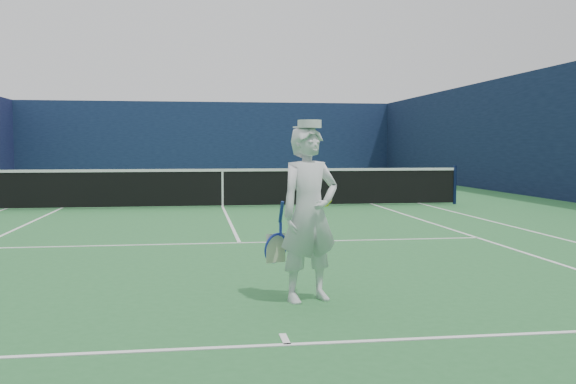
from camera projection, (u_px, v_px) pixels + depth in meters
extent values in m
plane|color=#296C35|center=(223.00, 207.00, 16.81)|extent=(80.00, 80.00, 0.00)
cube|color=white|center=(211.00, 182.00, 28.55)|extent=(11.03, 0.06, 0.01)
cube|color=white|center=(287.00, 345.00, 5.08)|extent=(11.03, 0.06, 0.01)
cube|color=white|center=(3.00, 210.00, 16.02)|extent=(0.06, 23.83, 0.01)
cube|color=white|center=(423.00, 204.00, 17.60)|extent=(0.06, 23.83, 0.01)
cube|color=white|center=(60.00, 209.00, 16.22)|extent=(0.06, 23.77, 0.01)
cube|color=white|center=(375.00, 205.00, 17.40)|extent=(0.06, 23.77, 0.01)
cube|color=white|center=(215.00, 191.00, 23.13)|extent=(8.23, 0.06, 0.01)
cube|color=white|center=(240.00, 243.00, 10.50)|extent=(8.23, 0.06, 0.01)
cube|color=white|center=(223.00, 207.00, 16.81)|extent=(0.06, 12.80, 0.01)
cube|color=white|center=(211.00, 183.00, 28.40)|extent=(0.06, 0.30, 0.01)
cube|color=white|center=(285.00, 339.00, 5.23)|extent=(0.06, 0.30, 0.01)
cube|color=#101C3C|center=(208.00, 139.00, 34.44)|extent=(20.12, 0.12, 4.00)
cylinder|color=#141E4C|center=(455.00, 185.00, 17.70)|extent=(0.09, 0.09, 1.07)
cube|color=black|center=(223.00, 188.00, 16.78)|extent=(12.79, 0.02, 0.92)
cube|color=white|center=(222.00, 170.00, 16.75)|extent=(12.79, 0.04, 0.07)
cube|color=white|center=(223.00, 189.00, 16.78)|extent=(0.05, 0.03, 0.94)
imported|color=white|center=(309.00, 214.00, 6.50)|extent=(0.76, 0.63, 1.78)
cylinder|color=white|center=(309.00, 124.00, 6.44)|extent=(0.24, 0.24, 0.08)
cube|color=white|center=(303.00, 127.00, 6.55)|extent=(0.20, 0.16, 0.02)
cylinder|color=navy|center=(281.00, 212.00, 6.43)|extent=(0.06, 0.10, 0.22)
cube|color=#1E2CA5|center=(281.00, 229.00, 6.50)|extent=(0.03, 0.03, 0.14)
torus|color=#1E2CA5|center=(276.00, 248.00, 6.56)|extent=(0.31, 0.20, 0.29)
cube|color=beige|center=(276.00, 248.00, 6.56)|extent=(0.21, 0.08, 0.30)
sphere|color=yellow|center=(326.00, 203.00, 6.71)|extent=(0.07, 0.07, 0.07)
sphere|color=yellow|center=(328.00, 200.00, 6.74)|extent=(0.07, 0.07, 0.07)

